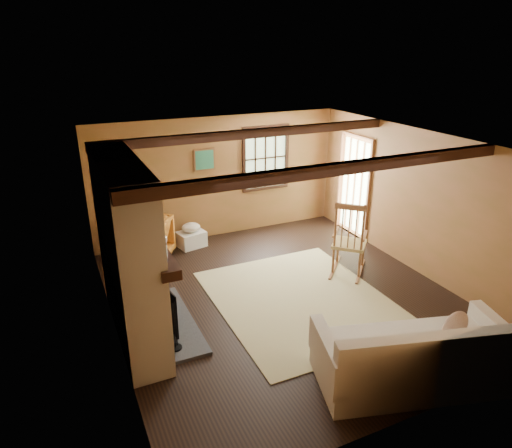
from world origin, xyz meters
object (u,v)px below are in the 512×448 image
rocking_chair (349,243)px  sofa (416,359)px  armchair (143,240)px  fireplace (131,259)px  laundry_basket (192,239)px

rocking_chair → sofa: bearing=115.0°
rocking_chair → armchair: (-3.08, 1.90, -0.15)m
fireplace → armchair: fireplace is taller
sofa → armchair: bearing=131.4°
laundry_basket → armchair: (-0.96, -0.23, 0.25)m
sofa → armchair: (-2.17, 4.52, 0.08)m
armchair → rocking_chair: bearing=95.6°
fireplace → armchair: size_ratio=2.73×
sofa → armchair: 5.01m
rocking_chair → armchair: bearing=12.6°
rocking_chair → sofa: size_ratio=0.54×
armchair → laundry_basket: bearing=140.6°
sofa → armchair: sofa is taller
rocking_chair → laundry_basket: bearing=-0.8°
laundry_basket → armchair: bearing=-166.6°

